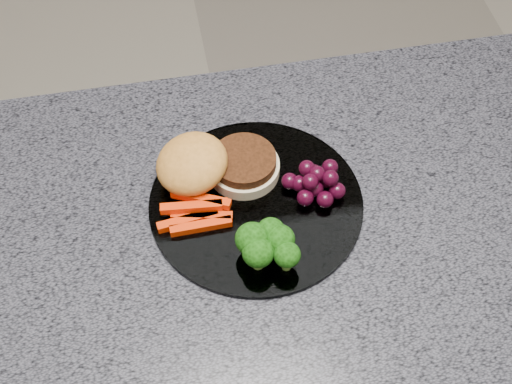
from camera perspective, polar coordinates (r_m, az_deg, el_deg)
countertop at (r=0.86m, az=5.07°, el=-4.57°), size 1.20×0.60×0.04m
plate at (r=0.86m, az=-0.00°, el=-0.91°), size 0.26×0.26×0.01m
burger at (r=0.87m, az=-3.65°, el=2.06°), size 0.17×0.10×0.05m
carrot_sticks at (r=0.85m, az=-4.76°, el=-1.64°), size 0.09×0.06×0.02m
broccoli at (r=0.80m, az=0.85°, el=-4.13°), size 0.07×0.07×0.05m
grape_bunch at (r=0.86m, az=4.82°, el=0.82°), size 0.07×0.07×0.04m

